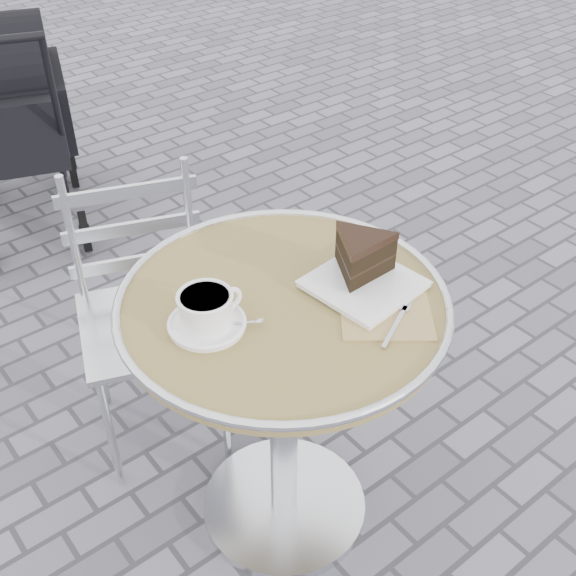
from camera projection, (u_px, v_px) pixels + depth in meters
ground at (284, 508)px, 1.98m from camera, size 80.00×80.00×0.00m
cafe_table at (283, 357)px, 1.63m from camera, size 0.72×0.72×0.74m
cappuccino_set at (207, 313)px, 1.44m from camera, size 0.17×0.16×0.08m
cake_plate_set at (362, 262)px, 1.55m from camera, size 0.28×0.36×0.11m
bistro_chair at (142, 281)px, 1.95m from camera, size 0.47×0.47×0.82m
baby_stroller at (12, 124)px, 2.91m from camera, size 0.70×1.00×0.96m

